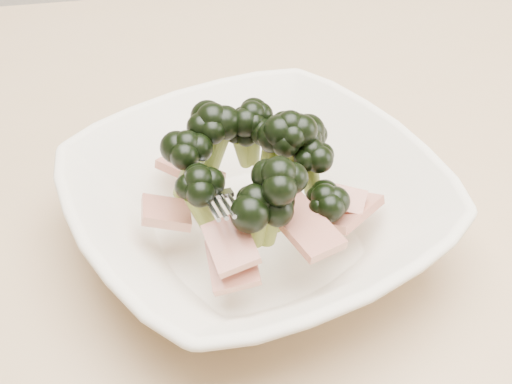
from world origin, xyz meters
TOP-DOWN VIEW (x-y plane):
  - dining_table at (0.00, 0.00)m, footprint 1.20×0.80m
  - broccoli_dish at (-0.11, -0.05)m, footprint 0.35×0.35m

SIDE VIEW (x-z plane):
  - dining_table at x=0.00m, z-range 0.28..1.03m
  - broccoli_dish at x=-0.11m, z-range 0.73..0.85m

